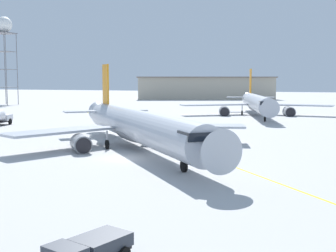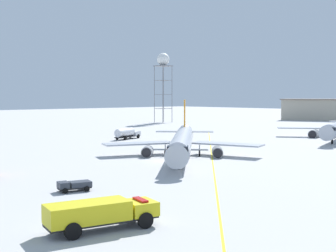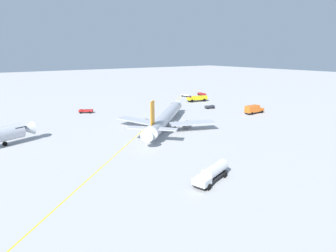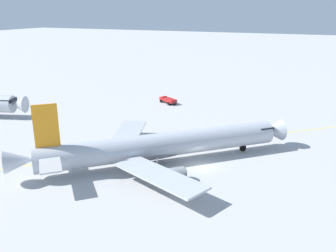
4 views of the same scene
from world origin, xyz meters
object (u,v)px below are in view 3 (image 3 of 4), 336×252
at_px(airliner_main, 166,118).
at_px(fire_tender_truck, 198,98).
at_px(pushback_tug_truck, 186,95).
at_px(baggage_truck_truck, 210,107).
at_px(fuel_tanker_truck, 212,172).
at_px(catering_truck_truck, 253,109).
at_px(ops_pickup_truck, 86,111).
at_px(ops_pickup_truck_extra, 202,94).

bearing_deg(airliner_main, fire_tender_truck, -6.32).
bearing_deg(pushback_tug_truck, fire_tender_truck, 150.94).
distance_m(baggage_truck_truck, pushback_tug_truck, 31.69).
relative_size(fuel_tanker_truck, pushback_tug_truck, 1.73).
distance_m(baggage_truck_truck, fire_tender_truck, 16.88).
xyz_separation_m(baggage_truck_truck, pushback_tug_truck, (-11.69, -29.45, 0.09)).
height_order(fire_tender_truck, catering_truck_truck, catering_truck_truck).
bearing_deg(ops_pickup_truck, catering_truck_truck, 175.36).
xyz_separation_m(airliner_main, ops_pickup_truck_extra, (-51.69, -40.87, -1.86)).
xyz_separation_m(airliner_main, baggage_truck_truck, (-30.83, -12.93, -1.96)).
relative_size(fire_tender_truck, fuel_tanker_truck, 1.08).
bearing_deg(ops_pickup_truck_extra, fire_tender_truck, -39.41).
distance_m(catering_truck_truck, ops_pickup_truck_extra, 46.85).
height_order(fuel_tanker_truck, ops_pickup_truck_extra, fuel_tanker_truck).
bearing_deg(pushback_tug_truck, baggage_truck_truck, 148.08).
relative_size(baggage_truck_truck, ops_pickup_truck, 0.79).
bearing_deg(fire_tender_truck, ops_pickup_truck, 7.50).
height_order(baggage_truck_truck, catering_truck_truck, catering_truck_truck).
height_order(airliner_main, catering_truck_truck, airliner_main).
bearing_deg(fuel_tanker_truck, pushback_tug_truck, -143.66).
height_order(baggage_truck_truck, pushback_tug_truck, pushback_tug_truck).
xyz_separation_m(ops_pickup_truck, fuel_tanker_truck, (1.30, 68.42, 0.76)).
xyz_separation_m(fuel_tanker_truck, ops_pickup_truck_extra, (-66.10, -75.95, -0.76)).
xyz_separation_m(baggage_truck_truck, ops_pickup_truck, (43.94, -20.40, 0.09)).
bearing_deg(ops_pickup_truck, fuel_tanker_truck, 120.66).
relative_size(ops_pickup_truck, ops_pickup_truck_extra, 0.90).
xyz_separation_m(catering_truck_truck, ops_pickup_truck, (50.16, -36.97, -0.86)).
bearing_deg(baggage_truck_truck, pushback_tug_truck, 83.70).
height_order(airliner_main, ops_pickup_truck, airliner_main).
height_order(airliner_main, fuel_tanker_truck, airliner_main).
relative_size(fuel_tanker_truck, ops_pickup_truck_extra, 1.57).
distance_m(ops_pickup_truck, ops_pickup_truck_extra, 65.23).
bearing_deg(baggage_truck_truck, ops_pickup_truck_extra, 68.60).
bearing_deg(baggage_truck_truck, ops_pickup_truck, 170.44).
bearing_deg(baggage_truck_truck, fuel_tanker_truck, -117.95).
bearing_deg(fire_tender_truck, airliner_main, 50.02).
relative_size(ops_pickup_truck, fuel_tanker_truck, 0.57).
distance_m(catering_truck_truck, fuel_tanker_truck, 60.31).
bearing_deg(ops_pickup_truck_extra, pushback_tug_truck, -90.81).
distance_m(catering_truck_truck, pushback_tug_truck, 46.36).
relative_size(ops_pickup_truck, pushback_tug_truck, 0.99).
bearing_deg(fuel_tanker_truck, ops_pickup_truck_extra, -148.38).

